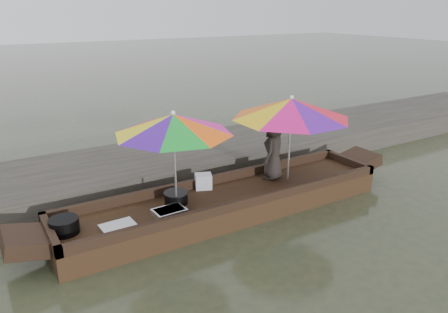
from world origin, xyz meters
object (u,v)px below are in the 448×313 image
supply_bag (203,181)px  boat_hull (227,204)px  vendor (273,149)px  cooking_pot (64,226)px  umbrella_bow (175,161)px  umbrella_stern (290,139)px  tray_scallop (118,227)px  tray_crayfish (169,212)px  charcoal_grill (176,198)px

supply_bag → boat_hull: bearing=-65.4°
vendor → cooking_pot: bearing=-33.8°
umbrella_bow → umbrella_stern: bearing=0.0°
cooking_pot → umbrella_stern: umbrella_stern is taller
tray_scallop → boat_hull: bearing=6.2°
umbrella_bow → supply_bag: bearing=31.9°
tray_crayfish → charcoal_grill: (0.27, 0.32, 0.04)m
supply_bag → vendor: vendor is taller
boat_hull → vendor: bearing=11.0°
cooking_pot → umbrella_stern: (3.91, -0.06, 0.67)m
boat_hull → cooking_pot: (-2.62, 0.06, 0.28)m
umbrella_bow → umbrella_stern: size_ratio=0.86×
boat_hull → umbrella_bow: bearing=180.0°
boat_hull → charcoal_grill: charcoal_grill is taller
vendor → umbrella_stern: bearing=93.6°
vendor → umbrella_stern: size_ratio=0.53×
umbrella_bow → vendor: bearing=6.1°
cooking_pot → umbrella_stern: size_ratio=0.20×
vendor → umbrella_stern: umbrella_stern is taller
charcoal_grill → supply_bag: bearing=24.7°
cooking_pot → tray_crayfish: bearing=-9.2°
boat_hull → tray_scallop: size_ratio=11.91×
tray_scallop → umbrella_stern: size_ratio=0.23×
umbrella_stern → boat_hull: bearing=180.0°
tray_crayfish → umbrella_stern: size_ratio=0.23×
charcoal_grill → vendor: (1.98, 0.07, 0.47)m
tray_crayfish → charcoal_grill: 0.42m
cooking_pot → vendor: 3.76m
boat_hull → umbrella_stern: size_ratio=2.76×
cooking_pot → tray_crayfish: (1.48, -0.24, -0.06)m
tray_scallop → supply_bag: supply_bag is taller
boat_hull → tray_crayfish: bearing=-171.1°
boat_hull → vendor: size_ratio=5.17×
vendor → umbrella_stern: 0.36m
cooking_pot → tray_scallop: (0.67, -0.27, -0.08)m
tray_scallop → umbrella_stern: 3.33m
boat_hull → cooking_pot: 2.63m
charcoal_grill → umbrella_bow: (-0.06, -0.15, 0.69)m
boat_hull → supply_bag: size_ratio=20.47×
charcoal_grill → cooking_pot: bearing=-177.2°
umbrella_bow → cooking_pot: bearing=177.9°
tray_scallop → vendor: size_ratio=0.43×
umbrella_stern → tray_scallop: bearing=-176.3°
tray_scallop → charcoal_grill: 1.13m
tray_crayfish → tray_scallop: (-0.81, -0.03, -0.01)m
tray_crayfish → supply_bag: size_ratio=1.72×
tray_scallop → cooking_pot: bearing=157.9°
tray_crayfish → vendor: 2.34m
tray_scallop → vendor: 3.13m
supply_bag → umbrella_bow: bearing=-148.1°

